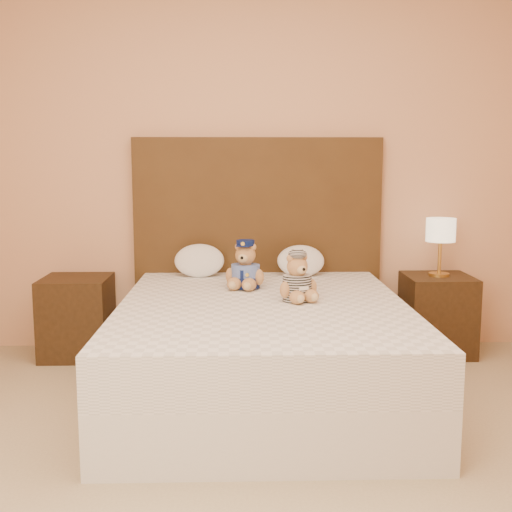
% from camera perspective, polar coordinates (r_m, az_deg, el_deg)
% --- Properties ---
extents(ground, '(4.00, 4.50, 0.00)m').
position_cam_1_polar(ground, '(2.69, 1.65, -21.38)').
color(ground, tan).
rests_on(ground, ground).
extents(room_walls, '(4.04, 4.52, 2.72)m').
position_cam_1_polar(room_walls, '(2.83, 1.27, 18.01)').
color(room_walls, '#E0A47A').
rests_on(room_walls, ground).
extents(bed, '(1.60, 2.00, 0.55)m').
position_cam_1_polar(bed, '(3.69, 0.61, -8.29)').
color(bed, white).
rests_on(bed, ground).
extents(headboard, '(1.75, 0.08, 1.50)m').
position_cam_1_polar(headboard, '(4.58, 0.14, 1.08)').
color(headboard, '#462E15').
rests_on(headboard, ground).
extents(nightstand_left, '(0.45, 0.45, 0.55)m').
position_cam_1_polar(nightstand_left, '(4.59, -15.62, -5.24)').
color(nightstand_left, '#362211').
rests_on(nightstand_left, ground).
extents(nightstand_right, '(0.45, 0.45, 0.55)m').
position_cam_1_polar(nightstand_right, '(4.67, 15.81, -5.03)').
color(nightstand_right, '#362211').
rests_on(nightstand_right, ground).
extents(lamp, '(0.20, 0.20, 0.40)m').
position_cam_1_polar(lamp, '(4.57, 16.10, 1.98)').
color(lamp, gold).
rests_on(lamp, nightstand_right).
extents(teddy_police, '(0.32, 0.31, 0.30)m').
position_cam_1_polar(teddy_police, '(3.98, -0.94, -0.77)').
color(teddy_police, '#A97341').
rests_on(teddy_police, bed).
extents(teddy_prisoner, '(0.32, 0.31, 0.27)m').
position_cam_1_polar(teddy_prisoner, '(3.64, 3.69, -1.87)').
color(teddy_prisoner, '#A97341').
rests_on(teddy_prisoner, bed).
extents(pillow_left, '(0.34, 0.22, 0.24)m').
position_cam_1_polar(pillow_left, '(4.42, -5.06, -0.26)').
color(pillow_left, white).
rests_on(pillow_left, bed).
extents(pillow_right, '(0.33, 0.21, 0.23)m').
position_cam_1_polar(pillow_right, '(4.43, 4.00, -0.30)').
color(pillow_right, white).
rests_on(pillow_right, bed).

